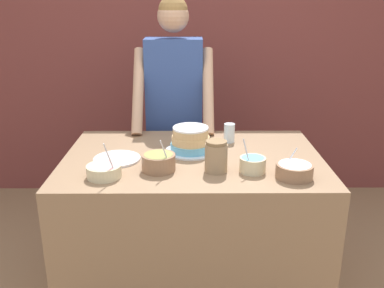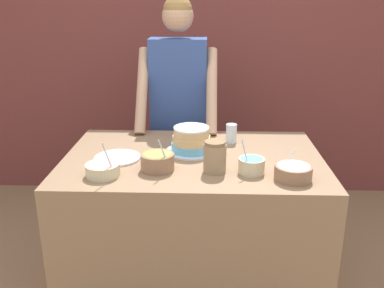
# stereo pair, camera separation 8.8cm
# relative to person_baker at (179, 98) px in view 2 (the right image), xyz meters

# --- Properties ---
(wall_back) EXTENTS (10.00, 0.05, 2.60)m
(wall_back) POSITION_rel_person_baker_xyz_m (0.13, 0.83, 0.23)
(wall_back) COLOR brown
(wall_back) RESTS_ON ground_plane
(counter) EXTENTS (1.44, 0.95, 0.90)m
(counter) POSITION_rel_person_baker_xyz_m (0.13, -0.71, -0.62)
(counter) COLOR #8C6B4C
(counter) RESTS_ON ground_plane
(person_baker) EXTENTS (0.53, 0.48, 1.76)m
(person_baker) POSITION_rel_person_baker_xyz_m (0.00, 0.00, 0.00)
(person_baker) COLOR #2D2D38
(person_baker) RESTS_ON ground_plane
(cake) EXTENTS (0.30, 0.30, 0.15)m
(cake) POSITION_rel_person_baker_xyz_m (0.11, -0.63, -0.10)
(cake) COLOR silver
(cake) RESTS_ON counter
(frosting_bowl_white) EXTENTS (0.18, 0.18, 0.13)m
(frosting_bowl_white) POSITION_rel_person_baker_xyz_m (0.62, -1.00, -0.13)
(frosting_bowl_white) COLOR #936B4C
(frosting_bowl_white) RESTS_ON counter
(frosting_bowl_olive) EXTENTS (0.17, 0.17, 0.19)m
(frosting_bowl_olive) POSITION_rel_person_baker_xyz_m (-0.05, -0.91, -0.12)
(frosting_bowl_olive) COLOR #936B4C
(frosting_bowl_olive) RESTS_ON counter
(frosting_bowl_pink) EXTENTS (0.17, 0.17, 0.20)m
(frosting_bowl_pink) POSITION_rel_person_baker_xyz_m (-0.31, -0.99, -0.13)
(frosting_bowl_pink) COLOR beige
(frosting_bowl_pink) RESTS_ON counter
(frosting_bowl_blue) EXTENTS (0.13, 0.13, 0.18)m
(frosting_bowl_blue) POSITION_rel_person_baker_xyz_m (0.43, -0.93, -0.13)
(frosting_bowl_blue) COLOR beige
(frosting_bowl_blue) RESTS_ON counter
(drinking_glass) EXTENTS (0.07, 0.07, 0.12)m
(drinking_glass) POSITION_rel_person_baker_xyz_m (0.35, -0.46, -0.11)
(drinking_glass) COLOR silver
(drinking_glass) RESTS_ON counter
(ceramic_plate) EXTENTS (0.26, 0.26, 0.01)m
(ceramic_plate) POSITION_rel_person_baker_xyz_m (-0.29, -0.76, -0.16)
(ceramic_plate) COLOR silver
(ceramic_plate) RESTS_ON counter
(stoneware_jar) EXTENTS (0.12, 0.12, 0.16)m
(stoneware_jar) POSITION_rel_person_baker_xyz_m (0.24, -0.92, -0.09)
(stoneware_jar) COLOR #9E7F5B
(stoneware_jar) RESTS_ON counter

